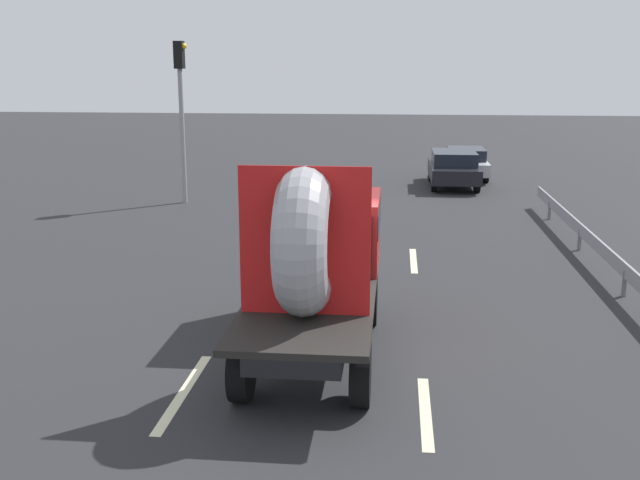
{
  "coord_description": "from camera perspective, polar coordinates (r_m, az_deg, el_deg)",
  "views": [
    {
      "loc": [
        1.29,
        -11.81,
        4.74
      ],
      "look_at": [
        0.01,
        0.79,
        1.75
      ],
      "focal_mm": 42.22,
      "sensor_mm": 36.0,
      "label": 1
    }
  ],
  "objects": [
    {
      "name": "traffic_light",
      "position": [
        26.2,
        -10.49,
        10.53
      ],
      "size": [
        0.42,
        0.36,
        5.45
      ],
      "color": "gray",
      "rests_on": "ground_plane"
    },
    {
      "name": "lane_dash_left_near",
      "position": [
        11.51,
        -10.28,
        -11.24
      ],
      "size": [
        0.16,
        2.76,
        0.01
      ],
      "primitive_type": "cube",
      "rotation": [
        0.0,
        0.0,
        1.57
      ],
      "color": "beige",
      "rests_on": "ground_plane"
    },
    {
      "name": "distant_sedan",
      "position": [
        30.0,
        10.09,
        5.44
      ],
      "size": [
        1.83,
        4.27,
        1.39
      ],
      "color": "black",
      "rests_on": "ground_plane"
    },
    {
      "name": "ground_plane",
      "position": [
        12.79,
        -0.41,
        -8.47
      ],
      "size": [
        120.0,
        120.0,
        0.0
      ],
      "primitive_type": "plane",
      "color": "#28282B"
    },
    {
      "name": "guardrail",
      "position": [
        18.64,
        20.5,
        -0.62
      ],
      "size": [
        0.1,
        15.9,
        0.71
      ],
      "color": "gray",
      "rests_on": "ground_plane"
    },
    {
      "name": "lane_dash_right_far",
      "position": [
        18.63,
        7.1,
        -1.55
      ],
      "size": [
        0.16,
        2.35,
        0.01
      ],
      "primitive_type": "cube",
      "rotation": [
        0.0,
        0.0,
        1.57
      ],
      "color": "beige",
      "rests_on": "ground_plane"
    },
    {
      "name": "lane_dash_right_near",
      "position": [
        10.84,
        7.99,
        -12.76
      ],
      "size": [
        0.16,
        2.27,
        0.01
      ],
      "primitive_type": "cube",
      "rotation": [
        0.0,
        0.0,
        1.57
      ],
      "color": "beige",
      "rests_on": "ground_plane"
    },
    {
      "name": "lane_dash_left_far",
      "position": [
        18.76,
        -3.75,
        -1.37
      ],
      "size": [
        0.16,
        2.28,
        0.01
      ],
      "primitive_type": "cube",
      "rotation": [
        0.0,
        0.0,
        1.57
      ],
      "color": "beige",
      "rests_on": "ground_plane"
    },
    {
      "name": "oncoming_car",
      "position": [
        32.34,
        11.0,
        5.82
      ],
      "size": [
        1.64,
        3.82,
        1.25
      ],
      "color": "black",
      "rests_on": "ground_plane"
    },
    {
      "name": "flatbed_truck",
      "position": [
        12.55,
        -0.23,
        -0.81
      ],
      "size": [
        2.02,
        5.52,
        3.33
      ],
      "color": "black",
      "rests_on": "ground_plane"
    }
  ]
}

